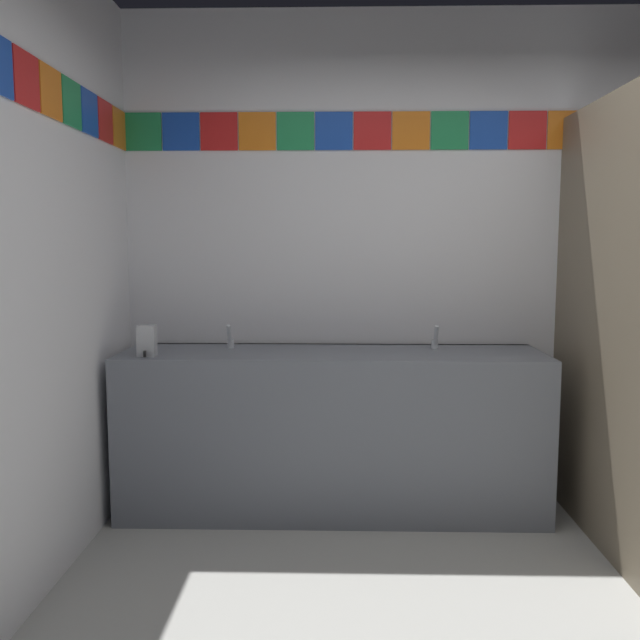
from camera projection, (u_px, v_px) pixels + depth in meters
wall_back at (446, 257)px, 3.84m from camera, size 3.66×0.09×2.74m
vanity_counter at (332, 429)px, 3.63m from camera, size 2.25×0.58×0.87m
faucet_left at (230, 339)px, 3.68m from camera, size 0.04×0.10×0.14m
faucet_right at (435, 340)px, 3.65m from camera, size 0.04×0.10×0.14m
soap_dispenser at (147, 341)px, 3.42m from camera, size 0.09×0.09×0.16m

